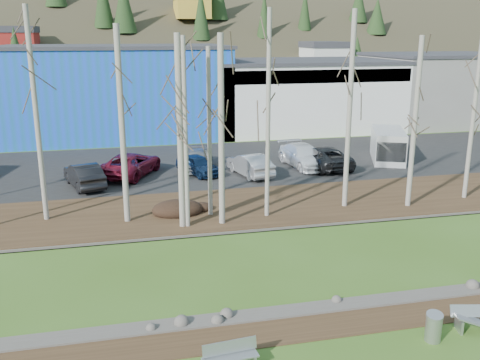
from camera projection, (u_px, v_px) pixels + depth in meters
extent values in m
cube|color=#382616|center=(320.00, 324.00, 17.69)|extent=(80.00, 1.80, 0.03)
cube|color=#382616|center=(237.00, 208.00, 29.32)|extent=(80.00, 7.00, 0.15)
cube|color=black|center=(206.00, 164.00, 39.18)|extent=(80.00, 14.00, 0.14)
cube|color=#175BAA|center=(117.00, 92.00, 49.98)|extent=(20.00, 12.00, 8.00)
cube|color=#333338|center=(114.00, 47.00, 48.89)|extent=(20.40, 12.24, 0.30)
cube|color=white|center=(299.00, 96.00, 54.11)|extent=(18.00, 12.00, 6.50)
cube|color=#333338|center=(300.00, 61.00, 53.21)|extent=(18.36, 12.24, 0.30)
cube|color=navy|center=(322.00, 76.00, 47.95)|extent=(17.64, 0.20, 1.20)
cube|color=slate|center=(440.00, 89.00, 57.53)|extent=(14.00, 12.00, 7.00)
cube|color=#333338|center=(444.00, 55.00, 56.57)|extent=(14.28, 12.24, 0.30)
cube|color=#A5A8AA|center=(253.00, 359.00, 15.48)|extent=(0.12, 0.50, 0.40)
cube|color=#A5A8AA|center=(230.00, 347.00, 15.34)|extent=(1.63, 0.27, 0.36)
cube|color=#A5A8AA|center=(230.00, 358.00, 15.21)|extent=(1.66, 0.62, 0.05)
cube|color=#A5A8AA|center=(459.00, 325.00, 17.27)|extent=(0.20, 0.56, 0.45)
cube|color=#A5A8AA|center=(478.00, 311.00, 17.37)|extent=(1.83, 0.60, 0.40)
cube|color=#96989B|center=(469.00, 320.00, 17.22)|extent=(0.98, 0.69, 0.33)
cylinder|color=#A5A8AA|center=(433.00, 328.00, 16.67)|extent=(0.66, 0.66, 0.86)
ellipsoid|color=black|center=(177.00, 208.00, 28.15)|extent=(2.68, 1.89, 0.53)
cylinder|color=#A29E93|center=(36.00, 117.00, 25.97)|extent=(0.25, 0.25, 10.50)
cylinder|color=#A29E93|center=(122.00, 127.00, 25.82)|extent=(0.29, 0.29, 9.63)
cylinder|color=#A29E93|center=(185.00, 135.00, 25.17)|extent=(0.22, 0.22, 9.10)
cylinder|color=#A29E93|center=(221.00, 132.00, 25.59)|extent=(0.29, 0.29, 9.21)
cylinder|color=#A29E93|center=(209.00, 134.00, 26.92)|extent=(0.22, 0.22, 8.59)
cylinder|color=#A29E93|center=(268.00, 117.00, 26.53)|extent=(0.23, 0.23, 10.37)
cylinder|color=#A29E93|center=(349.00, 112.00, 28.12)|extent=(0.27, 0.27, 10.39)
cylinder|color=#A29E93|center=(415.00, 124.00, 28.31)|extent=(0.27, 0.27, 9.10)
cylinder|color=#A29E93|center=(474.00, 110.00, 29.64)|extent=(0.24, 0.24, 10.11)
cylinder|color=#A29E93|center=(180.00, 134.00, 25.15)|extent=(0.29, 0.29, 9.21)
imported|color=black|center=(84.00, 175.00, 32.92)|extent=(2.84, 4.78, 1.49)
imported|color=maroon|center=(131.00, 164.00, 35.58)|extent=(4.81, 6.12, 1.54)
imported|color=gray|center=(197.00, 160.00, 37.33)|extent=(3.12, 4.79, 1.29)
imported|color=#122749|center=(198.00, 165.00, 35.89)|extent=(2.98, 4.16, 1.32)
imported|color=#B9B9BB|center=(250.00, 165.00, 35.63)|extent=(2.48, 4.68, 1.47)
imported|color=#242426|center=(323.00, 157.00, 37.68)|extent=(2.94, 5.67, 1.53)
imported|color=white|center=(304.00, 156.00, 37.97)|extent=(2.72, 5.55, 1.55)
cube|color=white|center=(388.00, 145.00, 39.93)|extent=(3.98, 5.60, 2.26)
cube|color=black|center=(391.00, 151.00, 37.98)|extent=(2.30, 1.78, 1.40)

